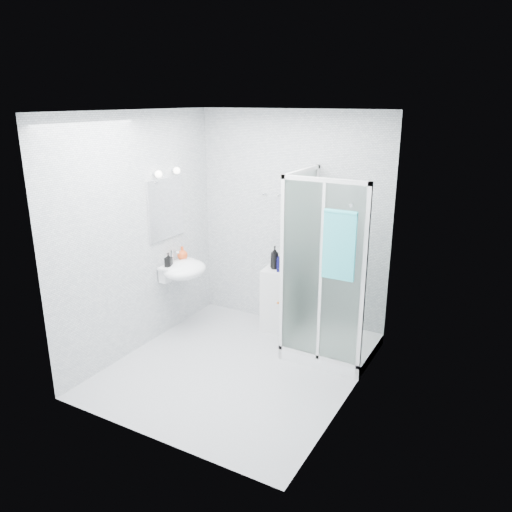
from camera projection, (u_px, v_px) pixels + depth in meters
The scene contains 12 objects.
room at pixel (234, 250), 4.84m from camera, with size 2.40×2.60×2.60m.
shower_enclosure at pixel (324, 316), 5.43m from camera, with size 0.90×0.95×2.00m.
wall_basin at pixel (183, 270), 5.82m from camera, with size 0.46×0.56×0.35m.
mirror at pixel (166, 209), 5.70m from camera, with size 0.02×0.60×0.70m, color white.
vanity_lights at pixel (168, 172), 5.55m from camera, with size 0.10×0.40×0.08m.
wall_hooks at pixel (271, 194), 5.91m from camera, with size 0.23×0.06×0.03m.
storage_cabinet at pixel (277, 300), 6.02m from camera, with size 0.35×0.36×0.77m.
hand_towel at pixel (339, 244), 4.68m from camera, with size 0.32×0.05×0.68m.
shampoo_bottle_a at pixel (275, 257), 5.89m from camera, with size 0.11×0.11×0.28m, color black.
shampoo_bottle_b at pixel (282, 261), 5.81m from camera, with size 0.11×0.11×0.24m, color #0C0B44.
soap_dispenser_orange at pixel (182, 253), 5.94m from camera, with size 0.13×0.13×0.16m, color #D24818.
soap_dispenser_black at pixel (169, 260), 5.69m from camera, with size 0.07×0.08×0.16m, color black.
Camera 1 is at (2.44, -3.94, 2.71)m, focal length 35.00 mm.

